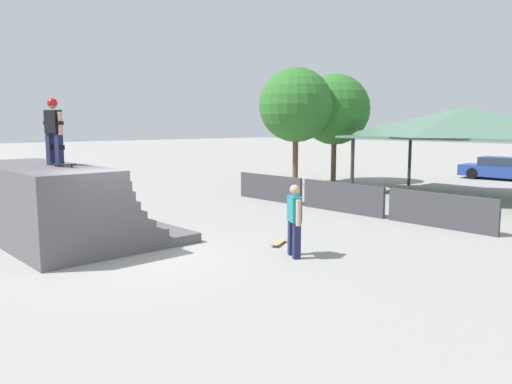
# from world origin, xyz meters

# --- Properties ---
(ground_plane) EXTENTS (160.00, 160.00, 0.00)m
(ground_plane) POSITION_xyz_m (0.00, 0.00, 0.00)
(ground_plane) COLOR gray
(quarter_pipe_ramp) EXTENTS (5.94, 4.14, 2.03)m
(quarter_pipe_ramp) POSITION_xyz_m (-3.01, -0.50, 0.89)
(quarter_pipe_ramp) COLOR #565459
(quarter_pipe_ramp) RESTS_ON ground
(skater_on_deck) EXTENTS (0.75, 0.36, 1.74)m
(skater_on_deck) POSITION_xyz_m (-2.74, -0.50, 3.03)
(skater_on_deck) COLOR #1E2347
(skater_on_deck) RESTS_ON quarter_pipe_ramp
(skateboard_on_deck) EXTENTS (0.78, 0.41, 0.09)m
(skateboard_on_deck) POSITION_xyz_m (-2.10, -0.52, 2.09)
(skateboard_on_deck) COLOR red
(skateboard_on_deck) RESTS_ON quarter_pipe_ramp
(bystander_walking) EXTENTS (0.65, 0.43, 1.71)m
(bystander_walking) POSITION_xyz_m (2.61, 2.96, 0.95)
(bystander_walking) COLOR #1E2347
(bystander_walking) RESTS_ON ground
(skateboard_on_ground) EXTENTS (0.54, 0.80, 0.09)m
(skateboard_on_ground) POSITION_xyz_m (1.53, 3.52, 0.06)
(skateboard_on_ground) COLOR blue
(skateboard_on_ground) RESTS_ON ground
(barrier_fence) EXTENTS (10.86, 0.12, 1.05)m
(barrier_fence) POSITION_xyz_m (-0.40, 8.64, 0.53)
(barrier_fence) COLOR #3D3D42
(barrier_fence) RESTS_ON ground
(pavilion_shelter) EXTENTS (8.82, 5.65, 3.82)m
(pavilion_shelter) POSITION_xyz_m (0.75, 15.10, 3.15)
(pavilion_shelter) COLOR #2D2D33
(pavilion_shelter) RESTS_ON ground
(tree_beside_pavilion) EXTENTS (3.77, 3.77, 5.78)m
(tree_beside_pavilion) POSITION_xyz_m (-6.66, 15.94, 3.89)
(tree_beside_pavilion) COLOR brown
(tree_beside_pavilion) RESTS_ON ground
(tree_far_back) EXTENTS (3.75, 3.75, 5.95)m
(tree_far_back) POSITION_xyz_m (-7.01, 13.28, 4.06)
(tree_far_back) COLOR brown
(tree_far_back) RESTS_ON ground
(parked_car_blue) EXTENTS (4.42, 2.00, 1.27)m
(parked_car_blue) POSITION_xyz_m (-0.93, 23.78, 0.60)
(parked_car_blue) COLOR navy
(parked_car_blue) RESTS_ON ground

